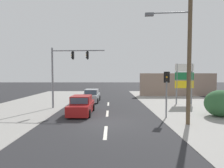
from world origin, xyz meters
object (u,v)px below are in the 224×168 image
(shopping_plaza_sign, at_px, (184,78))
(sedan_oncoming_mid, at_px, (92,96))
(sedan_oncoming_near, at_px, (82,106))
(pedestal_signal_right_kerb, at_px, (167,87))
(traffic_signal_mast, at_px, (65,67))
(utility_pole_foreground_right, at_px, (188,41))

(shopping_plaza_sign, distance_m, sedan_oncoming_mid, 11.12)
(sedan_oncoming_near, bearing_deg, shopping_plaza_sign, 24.68)
(sedan_oncoming_mid, bearing_deg, pedestal_signal_right_kerb, -51.29)
(traffic_signal_mast, distance_m, shopping_plaza_sign, 13.11)
(shopping_plaza_sign, distance_m, sedan_oncoming_near, 12.12)
(shopping_plaza_sign, height_order, sedan_oncoming_near, shopping_plaza_sign)
(traffic_signal_mast, xyz_separation_m, pedestal_signal_right_kerb, (8.79, -4.01, -1.73))
(utility_pole_foreground_right, height_order, shopping_plaza_sign, utility_pole_foreground_right)
(utility_pole_foreground_right, height_order, sedan_oncoming_mid, utility_pole_foreground_right)
(traffic_signal_mast, bearing_deg, sedan_oncoming_near, -51.81)
(utility_pole_foreground_right, xyz_separation_m, sedan_oncoming_near, (-7.49, 3.31, -4.78))
(shopping_plaza_sign, relative_size, sedan_oncoming_mid, 1.07)
(pedestal_signal_right_kerb, xyz_separation_m, sedan_oncoming_near, (-6.77, 1.44, -1.71))
(pedestal_signal_right_kerb, distance_m, shopping_plaza_sign, 7.60)
(utility_pole_foreground_right, relative_size, sedan_oncoming_near, 2.40)
(pedestal_signal_right_kerb, relative_size, sedan_oncoming_mid, 0.83)
(utility_pole_foreground_right, xyz_separation_m, shopping_plaza_sign, (3.32, 8.28, -2.50))
(shopping_plaza_sign, bearing_deg, traffic_signal_mast, -169.42)
(shopping_plaza_sign, bearing_deg, utility_pole_foreground_right, -111.86)
(traffic_signal_mast, xyz_separation_m, sedan_oncoming_mid, (2.13, 4.31, -3.44))
(shopping_plaza_sign, relative_size, sedan_oncoming_near, 1.08)
(pedestal_signal_right_kerb, distance_m, sedan_oncoming_near, 7.13)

